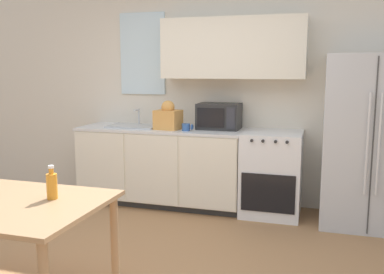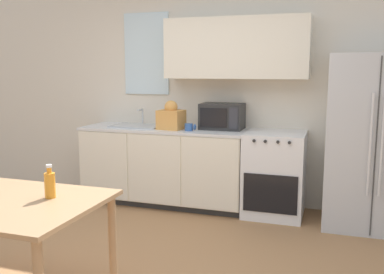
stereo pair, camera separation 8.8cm
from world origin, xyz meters
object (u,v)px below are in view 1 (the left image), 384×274
Objects in this scene: oven_range at (272,173)px; microwave at (219,116)px; refrigerator at (369,141)px; dining_table at (2,215)px; coffee_mug at (187,127)px; drink_bottle at (52,185)px.

oven_range is 0.88m from microwave.
dining_table is (-2.40, -2.48, -0.20)m from refrigerator.
refrigerator reaches higher than microwave.
coffee_mug reaches higher than oven_range.
dining_table is (-0.79, -2.64, -0.39)m from microwave.
refrigerator is 7.97× the size of drink_bottle.
dining_table is at bearing -119.45° from oven_range.
refrigerator is 3.46m from dining_table.
coffee_mug is at bearing -177.04° from refrigerator.
oven_range reaches higher than dining_table.
drink_bottle is (0.29, 0.13, 0.19)m from dining_table.
refrigerator is 1.36× the size of dining_table.
refrigerator is 13.89× the size of coffee_mug.
refrigerator reaches higher than oven_range.
oven_range is 2.91m from dining_table.
microwave is 0.37× the size of dining_table.
drink_bottle reaches higher than oven_range.
refrigerator is at bearing -5.65° from microwave.
refrigerator reaches higher than dining_table.
microwave is 2.79m from dining_table.
oven_range is at bearing 64.51° from drink_bottle.
oven_range is 4.20× the size of drink_bottle.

